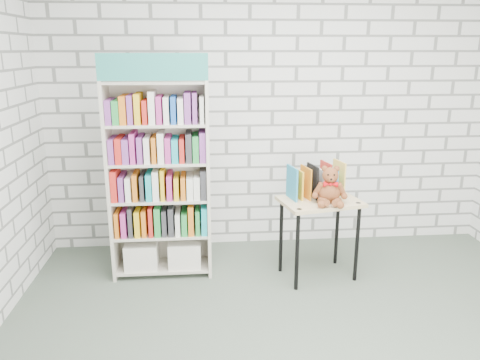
{
  "coord_description": "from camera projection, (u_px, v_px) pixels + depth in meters",
  "views": [
    {
      "loc": [
        -0.72,
        -2.65,
        2.0
      ],
      "look_at": [
        -0.42,
        0.95,
        0.98
      ],
      "focal_mm": 35.0,
      "sensor_mm": 36.0,
      "label": 1
    }
  ],
  "objects": [
    {
      "name": "ground",
      "position": [
        313.0,
        357.0,
        3.14
      ],
      "size": [
        4.5,
        4.5,
        0.0
      ],
      "primitive_type": "plane",
      "color": "#495648",
      "rests_on": "ground"
    },
    {
      "name": "room_shell",
      "position": [
        327.0,
        88.0,
        2.66
      ],
      "size": [
        4.52,
        4.02,
        2.81
      ],
      "color": "silver",
      "rests_on": "ground"
    },
    {
      "name": "bookshelf",
      "position": [
        160.0,
        179.0,
        4.11
      ],
      "size": [
        0.88,
        0.34,
        1.97
      ],
      "color": "beige",
      "rests_on": "ground"
    },
    {
      "name": "display_table",
      "position": [
        320.0,
        211.0,
        4.11
      ],
      "size": [
        0.76,
        0.6,
        0.73
      ],
      "color": "tan",
      "rests_on": "ground"
    },
    {
      "name": "table_books",
      "position": [
        315.0,
        181.0,
        4.15
      ],
      "size": [
        0.5,
        0.3,
        0.28
      ],
      "color": "teal",
      "rests_on": "display_table"
    },
    {
      "name": "teddy_bear",
      "position": [
        330.0,
        189.0,
        3.97
      ],
      "size": [
        0.3,
        0.29,
        0.32
      ],
      "color": "brown",
      "rests_on": "display_table"
    }
  ]
}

